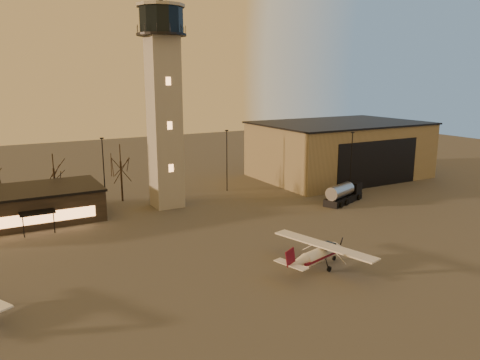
% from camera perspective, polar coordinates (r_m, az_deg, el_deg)
% --- Properties ---
extents(ground, '(220.00, 220.00, 0.00)m').
position_cam_1_polar(ground, '(44.43, 5.24, -12.31)').
color(ground, '#403D3B').
rests_on(ground, ground).
extents(control_tower, '(6.80, 6.80, 32.60)m').
position_cam_1_polar(control_tower, '(67.22, -9.30, 10.40)').
color(control_tower, gray).
rests_on(control_tower, ground).
extents(hangar, '(30.60, 20.60, 10.30)m').
position_cam_1_polar(hangar, '(90.38, 12.02, 3.67)').
color(hangar, '#938160').
rests_on(hangar, ground).
extents(light_poles, '(58.50, 12.25, 10.14)m').
position_cam_1_polar(light_poles, '(69.56, -8.88, 1.42)').
color(light_poles, black).
rests_on(light_poles, ground).
extents(tree_row, '(37.20, 9.20, 8.80)m').
position_cam_1_polar(tree_row, '(73.95, -21.52, 1.76)').
color(tree_row, black).
rests_on(tree_row, ground).
extents(cessna_front, '(9.40, 11.69, 3.24)m').
position_cam_1_polar(cessna_front, '(47.89, 9.86, -9.12)').
color(cessna_front, silver).
rests_on(cessna_front, ground).
extents(fuel_truck, '(8.33, 4.96, 2.98)m').
position_cam_1_polar(fuel_truck, '(72.12, 12.48, -1.78)').
color(fuel_truck, black).
rests_on(fuel_truck, ground).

